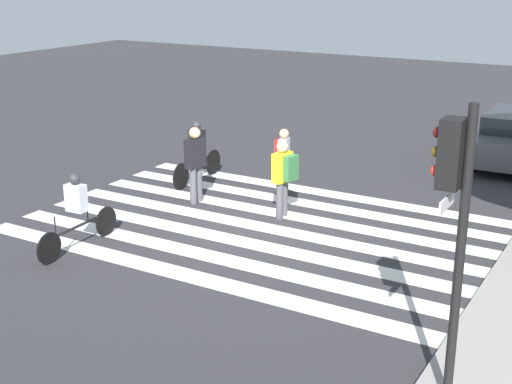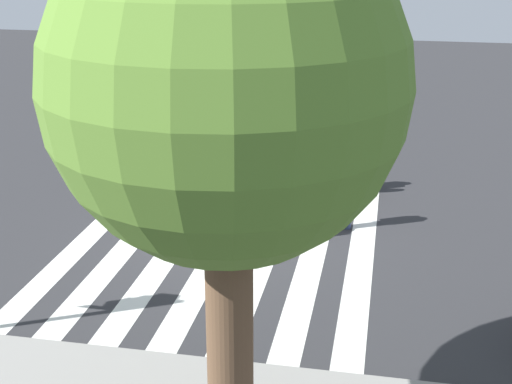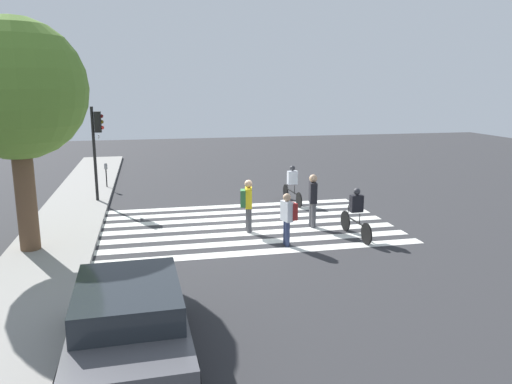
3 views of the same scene
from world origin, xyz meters
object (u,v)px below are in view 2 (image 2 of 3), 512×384
at_px(street_tree, 226,89).
at_px(pedestrian_adult_yellow_jacket, 263,193).
at_px(pedestrian_child_with_backpack, 345,187).
at_px(cyclist_far_lane, 339,158).
at_px(cyclist_near_curb, 137,154).
at_px(pedestrian_adult_blue_shirt, 275,160).

bearing_deg(street_tree, pedestrian_adult_yellow_jacket, -83.11).
distance_m(street_tree, pedestrian_child_with_backpack, 8.48).
bearing_deg(cyclist_far_lane, cyclist_near_curb, 5.12).
height_order(pedestrian_adult_yellow_jacket, cyclist_near_curb, pedestrian_adult_yellow_jacket).
bearing_deg(pedestrian_adult_blue_shirt, cyclist_far_lane, -135.27).
xyz_separation_m(street_tree, cyclist_far_lane, (-0.53, -9.93, -3.82)).
distance_m(pedestrian_child_with_backpack, cyclist_near_curb, 5.69).
bearing_deg(pedestrian_child_with_backpack, cyclist_far_lane, -96.66).
bearing_deg(pedestrian_child_with_backpack, pedestrian_adult_blue_shirt, -52.63).
height_order(pedestrian_adult_blue_shirt, pedestrian_child_with_backpack, pedestrian_adult_blue_shirt).
xyz_separation_m(street_tree, cyclist_near_curb, (4.55, -9.30, -3.83)).
bearing_deg(pedestrian_adult_yellow_jacket, pedestrian_adult_blue_shirt, 104.17).
relative_size(pedestrian_adult_blue_shirt, pedestrian_child_with_backpack, 1.13).
bearing_deg(cyclist_near_curb, pedestrian_adult_blue_shirt, 172.02).
height_order(pedestrian_child_with_backpack, cyclist_near_curb, pedestrian_child_with_backpack).
relative_size(street_tree, pedestrian_adult_yellow_jacket, 3.76).
distance_m(pedestrian_child_with_backpack, cyclist_far_lane, 2.39).
relative_size(pedestrian_child_with_backpack, cyclist_near_curb, 0.70).
xyz_separation_m(pedestrian_adult_blue_shirt, pedestrian_child_with_backpack, (-1.79, 1.40, -0.09)).
relative_size(cyclist_far_lane, cyclist_near_curb, 0.97).
bearing_deg(pedestrian_adult_yellow_jacket, pedestrian_child_with_backpack, 40.30).
xyz_separation_m(pedestrian_child_with_backpack, cyclist_far_lane, (0.33, -2.37, -0.09)).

